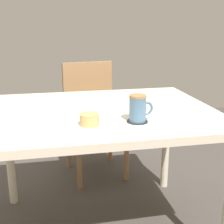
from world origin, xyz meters
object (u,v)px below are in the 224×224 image
at_px(wooden_chair, 93,113).
at_px(pastry, 89,120).
at_px(coffee_mug, 138,108).
at_px(dining_table, 101,123).
at_px(pastry_plate, 90,127).

bearing_deg(wooden_chair, pastry, 72.75).
bearing_deg(coffee_mug, dining_table, 117.17).
height_order(wooden_chair, coffee_mug, wooden_chair).
bearing_deg(pastry, coffee_mug, 9.54).
xyz_separation_m(dining_table, pastry, (-0.10, -0.27, 0.11)).
xyz_separation_m(pastry_plate, pastry, (0.00, 0.00, 0.03)).
xyz_separation_m(pastry, coffee_mug, (0.22, 0.04, 0.03)).
bearing_deg(coffee_mug, wooden_chair, 93.44).
bearing_deg(dining_table, pastry_plate, -109.25).
relative_size(pastry_plate, coffee_mug, 1.23).
distance_m(wooden_chair, pastry, 1.08).
bearing_deg(dining_table, wooden_chair, 85.24).
bearing_deg(pastry_plate, pastry, 0.00).
distance_m(dining_table, wooden_chair, 0.77).
relative_size(wooden_chair, pastry, 10.47).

